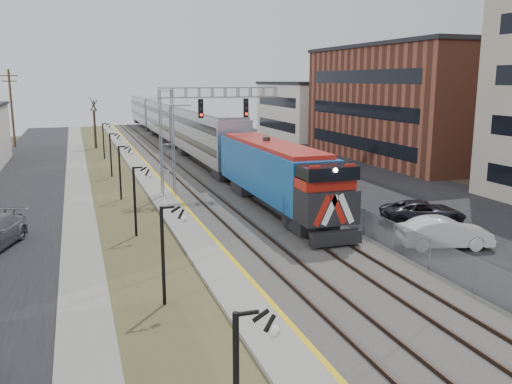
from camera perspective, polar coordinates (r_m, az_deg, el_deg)
name	(u,v)px	position (r m, az deg, el deg)	size (l,w,h in m)	color
street_west	(20,188)	(48.01, -23.63, 0.34)	(7.00, 120.00, 0.04)	black
sidewalk	(78,185)	(47.79, -18.27, 0.71)	(2.00, 120.00, 0.08)	gray
grass_median	(114,183)	(47.87, -14.68, 0.93)	(4.00, 120.00, 0.06)	#474A27
platform	(150,180)	(48.13, -11.13, 1.26)	(2.00, 120.00, 0.24)	gray
ballast_bed	(206,177)	(49.00, -5.32, 1.59)	(8.00, 120.00, 0.20)	#595651
parking_lot	(326,171)	(52.99, 7.42, 2.23)	(16.00, 120.00, 0.04)	black
platform_edge	(160,178)	(48.23, -10.10, 1.47)	(0.24, 120.00, 0.01)	gold
track_near	(184,176)	(48.56, -7.62, 1.66)	(1.58, 120.00, 0.15)	#2D2119
track_far	(222,174)	(49.33, -3.63, 1.89)	(1.58, 120.00, 0.15)	#2D2119
train	(178,126)	(69.91, -8.24, 6.89)	(3.00, 85.85, 5.33)	#125098
signal_gantry	(189,122)	(40.92, -7.02, 7.30)	(9.00, 1.07, 8.15)	gray
lampposts	(134,201)	(31.15, -12.69, -0.96)	(0.14, 62.14, 4.00)	black
fence	(250,167)	(49.99, -0.64, 2.66)	(0.04, 120.00, 1.60)	gray
buildings_east	(478,105)	(56.84, 22.30, 8.48)	(16.00, 76.00, 15.00)	#A69B86
bare_trees	(6,150)	(51.58, -24.80, 3.99)	(12.30, 42.30, 5.95)	#382D23
car_lot_b	(445,234)	(30.07, 19.24, -4.16)	(1.68, 4.82, 1.59)	silver
car_lot_c	(423,213)	(34.72, 17.18, -2.10)	(2.34, 5.07, 1.41)	black
car_lot_d	(306,178)	(45.30, 5.25, 1.47)	(1.82, 4.49, 1.30)	navy
car_lot_e	(294,165)	(51.78, 4.02, 2.84)	(1.67, 4.15, 1.41)	slate
car_lot_f	(316,168)	(49.82, 6.36, 2.50)	(1.59, 4.56, 1.50)	#0D4311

